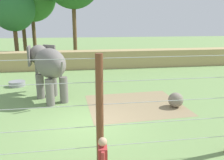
{
  "coord_description": "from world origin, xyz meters",
  "views": [
    {
      "loc": [
        -0.5,
        -9.4,
        4.37
      ],
      "look_at": [
        1.34,
        2.22,
        1.4
      ],
      "focal_mm": 36.77,
      "sensor_mm": 36.0,
      "label": 1
    }
  ],
  "objects": [
    {
      "name": "enrichment_ball",
      "position": [
        4.61,
        1.39,
        0.39
      ],
      "size": [
        0.79,
        0.79,
        0.79
      ],
      "primitive_type": "sphere",
      "color": "gray",
      "rests_on": "ground"
    },
    {
      "name": "ground_plane",
      "position": [
        0.0,
        0.0,
        0.0
      ],
      "size": [
        120.0,
        120.0,
        0.0
      ],
      "primitive_type": "plane",
      "color": "#759956"
    },
    {
      "name": "dirt_patch",
      "position": [
        2.59,
        2.04,
        0.0
      ],
      "size": [
        5.25,
        4.52,
        0.01
      ],
      "primitive_type": "cube",
      "rotation": [
        0.0,
        0.0,
        0.05
      ],
      "color": "#937F5B",
      "rests_on": "ground"
    },
    {
      "name": "elephant",
      "position": [
        -2.08,
        3.82,
        2.02
      ],
      "size": [
        2.79,
        3.77,
        3.05
      ],
      "color": "slate",
      "rests_on": "ground"
    },
    {
      "name": "embankment_wall",
      "position": [
        0.0,
        12.89,
        0.84
      ],
      "size": [
        36.0,
        1.8,
        1.69
      ],
      "primitive_type": "cube",
      "color": "tan",
      "rests_on": "ground"
    },
    {
      "name": "water_tub",
      "position": [
        -4.67,
        7.0,
        0.18
      ],
      "size": [
        1.1,
        1.1,
        0.35
      ],
      "color": "gray",
      "rests_on": "ground"
    },
    {
      "name": "cable_fence",
      "position": [
        0.04,
        -3.05,
        1.77
      ],
      "size": [
        10.09,
        0.23,
        3.53
      ],
      "color": "brown",
      "rests_on": "ground"
    },
    {
      "name": "tree_left_of_centre",
      "position": [
        -6.96,
        17.46,
        5.78
      ],
      "size": [
        4.59,
        4.59,
        8.22
      ],
      "color": "brown",
      "rests_on": "ground"
    }
  ]
}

